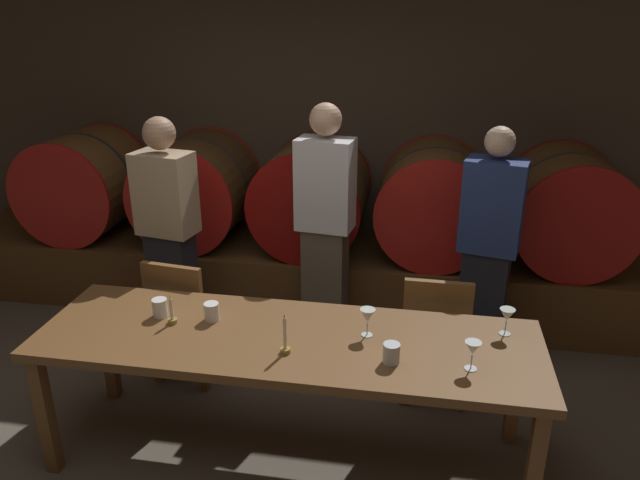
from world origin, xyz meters
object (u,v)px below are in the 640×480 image
wine_barrel_far_left (85,184)px  wine_barrel_right (434,202)px  guest_left (169,237)px  candle_left (172,316)px  wine_glass_right (507,315)px  cup_left (160,308)px  wine_glass_center (473,349)px  dining_table (287,348)px  guest_right (488,249)px  chair_left (184,314)px  chair_right (435,331)px  wine_barrel_center (312,196)px  wine_glass_left (368,316)px  cup_right (391,353)px  guest_center (325,227)px  wine_barrel_left (196,189)px  wine_barrel_far_right (568,209)px  candle_right (285,342)px  cup_center (212,312)px

wine_barrel_far_left → wine_barrel_right: (2.91, 0.00, 0.00)m
guest_left → candle_left: size_ratio=9.96×
wine_glass_right → cup_left: size_ratio=1.44×
wine_barrel_right → wine_glass_center: size_ratio=5.87×
candle_left → dining_table: bearing=-2.6°
wine_barrel_right → guest_right: size_ratio=0.52×
chair_left → chair_right: bearing=-171.1°
wine_barrel_center → wine_glass_left: bearing=-70.6°
wine_barrel_center → dining_table: (0.21, -1.84, -0.25)m
wine_barrel_right → dining_table: (-0.74, -1.84, -0.25)m
wine_glass_right → wine_barrel_right: bearing=103.0°
chair_left → cup_right: 1.61m
wine_barrel_far_left → candle_left: size_ratio=5.09×
chair_left → guest_center: 1.12m
guest_right → dining_table: bearing=60.2°
wine_glass_right → wine_barrel_left: bearing=144.6°
guest_center → wine_glass_center: guest_center is taller
wine_barrel_far_left → guest_center: guest_center is taller
dining_table → guest_right: size_ratio=1.58×
wine_barrel_far_right → guest_right: 0.92m
wine_barrel_right → cup_right: wine_barrel_right is taller
chair_right → guest_right: guest_right is taller
cup_left → chair_right: bearing=20.5°
wine_barrel_far_left → wine_barrel_far_right: 3.89m
wine_barrel_far_left → candle_right: wine_barrel_far_left is taller
wine_barrel_center → guest_right: 1.48m
guest_center → cup_right: guest_center is taller
wine_barrel_center → chair_right: (0.99, -1.19, -0.45)m
wine_barrel_center → chair_left: wine_barrel_center is taller
wine_barrel_center → cup_left: 1.83m
wine_barrel_far_left → candle_left: (1.52, -1.82, -0.13)m
wine_barrel_far_left → dining_table: size_ratio=0.33×
candle_left → wine_barrel_far_right: bearing=37.5°
cup_right → guest_right: bearing=67.3°
wine_barrel_left → wine_glass_left: size_ratio=5.68×
wine_barrel_center → dining_table: wine_barrel_center is taller
wine_barrel_far_right → wine_glass_left: 2.20m
guest_left → wine_glass_center: 2.27m
wine_barrel_far_right → guest_left: bearing=-162.5°
guest_left → cup_left: (0.31, -0.88, -0.06)m
wine_glass_right → guest_right: bearing=91.0°
wine_barrel_far_left → wine_barrel_right: bearing=0.0°
wine_barrel_left → wine_glass_center: bearing=-43.5°
candle_left → wine_barrel_center: bearing=76.7°
dining_table → wine_barrel_far_right: bearing=46.9°
guest_right → wine_glass_left: 1.29m
candle_right → guest_left: bearing=133.6°
dining_table → chair_left: chair_left is taller
chair_right → guest_right: (0.32, 0.52, 0.36)m
guest_left → cup_center: size_ratio=16.94×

